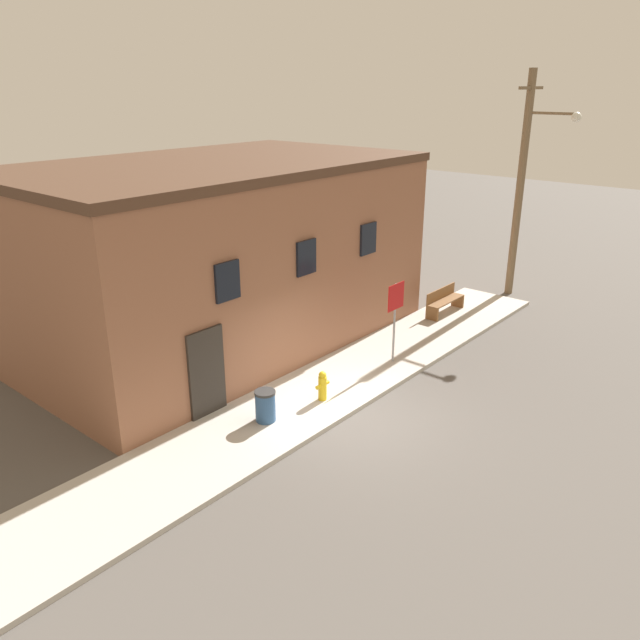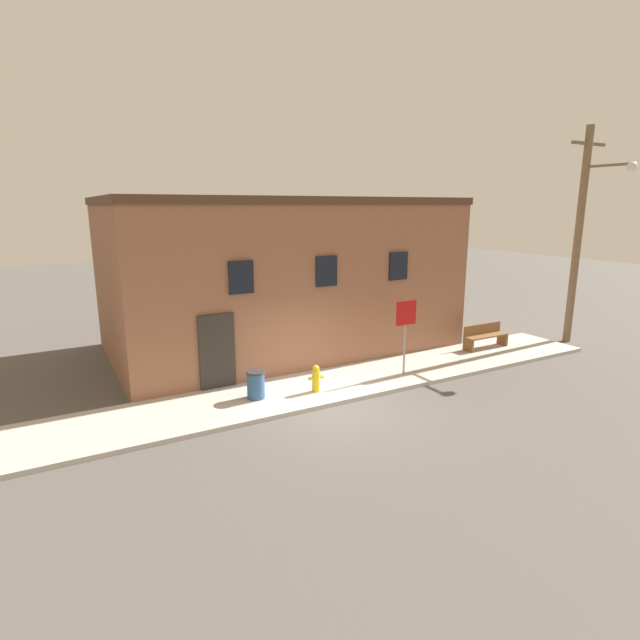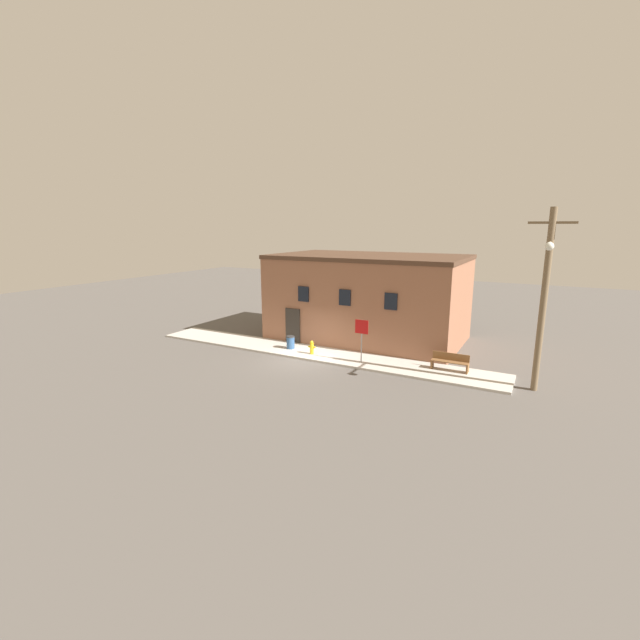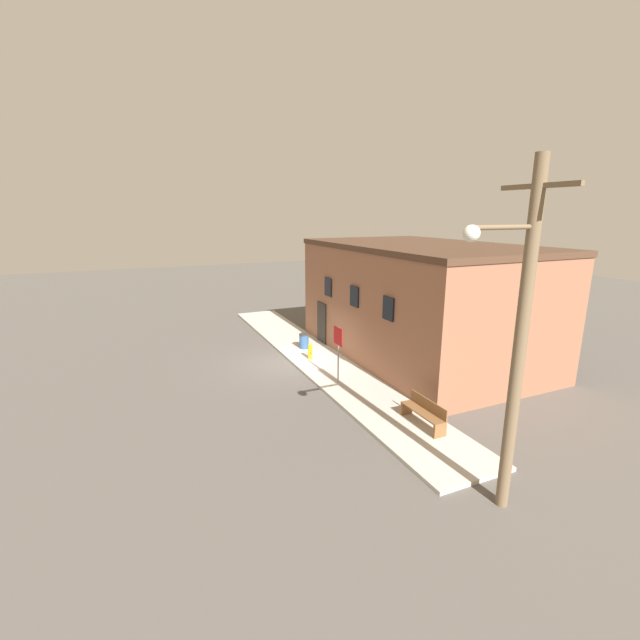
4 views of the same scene
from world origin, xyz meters
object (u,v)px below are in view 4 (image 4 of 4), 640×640
object	(u,v)px
trash_bin	(304,341)
utility_pole	(518,335)
stop_sign	(338,344)
bench	(424,412)
fire_hydrant	(310,351)

from	to	relation	value
trash_bin	utility_pole	xyz separation A→B (m)	(12.64, -0.21, 3.66)
stop_sign	trash_bin	world-z (taller)	stop_sign
bench	utility_pole	distance (m)	5.25
bench	trash_bin	bearing A→B (deg)	-176.77
utility_pole	bench	bearing A→B (deg)	169.31
stop_sign	utility_pole	xyz separation A→B (m)	(8.07, 0.19, 2.46)
fire_hydrant	utility_pole	xyz separation A→B (m)	(11.04, 0.14, 3.66)
bench	utility_pole	world-z (taller)	utility_pole
stop_sign	trash_bin	xyz separation A→B (m)	(-4.57, 0.39, -1.21)
trash_bin	utility_pole	size ratio (longest dim) A/B	0.10
fire_hydrant	trash_bin	xyz separation A→B (m)	(-1.60, 0.34, -0.00)
bench	trash_bin	distance (m)	8.91
stop_sign	bench	distance (m)	4.57
stop_sign	trash_bin	size ratio (longest dim) A/B	3.03
stop_sign	utility_pole	world-z (taller)	utility_pole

